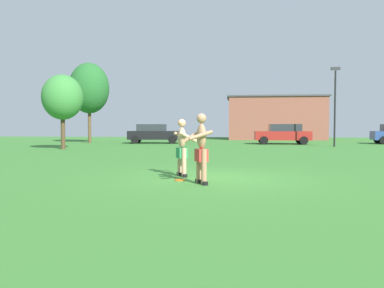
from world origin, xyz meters
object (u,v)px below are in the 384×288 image
player_with_cap (182,145)px  car_red_near_post (283,134)px  player_in_red (201,147)px  tree_left_field (62,97)px  lamp_post (335,98)px  tree_right_field (89,88)px  car_black_mid_lot (154,133)px  frisbee (180,180)px

player_with_cap → car_red_near_post: (5.35, 20.47, -0.06)m
player_in_red → tree_left_field: size_ratio=0.38×
lamp_post → player_with_cap: bearing=-116.5°
lamp_post → tree_right_field: 19.70m
player_in_red → car_black_mid_lot: bearing=104.5°
car_black_mid_lot → frisbee: bearing=-76.7°
frisbee → car_red_near_post: (5.29, 21.35, 0.81)m
player_in_red → car_black_mid_lot: player_in_red is taller
player_with_cap → car_black_mid_lot: (-5.09, 20.86, -0.06)m
car_black_mid_lot → tree_right_field: tree_right_field is taller
player_with_cap → player_in_red: (0.66, -1.41, 0.03)m
frisbee → lamp_post: (8.31, 17.67, 3.35)m
player_with_cap → tree_left_field: tree_left_field is taller
player_in_red → tree_left_field: (-9.62, 13.51, 2.26)m
player_in_red → lamp_post: 19.92m
lamp_post → car_black_mid_lot: bearing=163.2°
frisbee → car_black_mid_lot: bearing=103.3°
player_with_cap → car_black_mid_lot: size_ratio=0.36×
tree_left_field → car_red_near_post: bearing=30.3°
lamp_post → tree_right_field: (-19.13, 4.54, 1.27)m
tree_left_field → tree_right_field: 9.52m
player_with_cap → player_in_red: bearing=-65.1°
frisbee → car_red_near_post: size_ratio=0.06×
frisbee → car_black_mid_lot: size_ratio=0.06×
car_black_mid_lot → tree_right_field: 6.84m
frisbee → tree_right_field: tree_right_field is taller
player_with_cap → car_black_mid_lot: bearing=103.7°
tree_right_field → lamp_post: bearing=-13.4°
car_red_near_post → car_black_mid_lot: 10.44m
player_with_cap → lamp_post: lamp_post is taller
car_red_near_post → player_with_cap: bearing=-104.6°
car_red_near_post → tree_left_field: tree_left_field is taller
car_black_mid_lot → lamp_post: (13.46, -4.06, 2.54)m
player_in_red → tree_right_field: 25.72m
lamp_post → tree_right_field: bearing=166.6°
player_with_cap → frisbee: bearing=-86.2°
car_red_near_post → player_in_red: bearing=-102.1°
car_red_near_post → lamp_post: lamp_post is taller
frisbee → tree_right_field: size_ratio=0.04×
player_with_cap → lamp_post: (8.37, 16.79, 2.48)m
player_with_cap → car_red_near_post: 21.15m
car_red_near_post → tree_right_field: 16.57m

